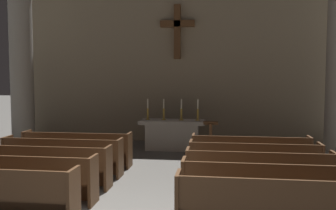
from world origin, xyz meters
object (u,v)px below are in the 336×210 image
column_left_second (21,57)px  altar (172,134)px  pew_right_row_5 (250,153)px  pew_right_row_4 (254,162)px  pew_left_row_3 (44,166)px  candlestick_inner_right (181,113)px  pew_right_row_2 (265,187)px  pew_right_row_3 (259,173)px  pew_left_row_2 (21,178)px  candlestick_inner_left (164,113)px  pew_right_row_1 (273,206)px  candlestick_outer_right (198,114)px  pew_left_row_4 (62,156)px  candlestick_outer_left (148,113)px  lectern (211,141)px  pew_left_row_5 (77,149)px

column_left_second → altar: column_left_second is taller
pew_right_row_5 → pew_right_row_4: bearing=-90.0°
pew_left_row_3 → candlestick_inner_right: bearing=59.7°
pew_right_row_2 → pew_right_row_3: 0.97m
pew_left_row_2 → pew_right_row_3: 4.79m
pew_right_row_4 → pew_right_row_3: bearing=-90.0°
pew_right_row_5 → candlestick_inner_left: candlestick_inner_left is taller
altar → candlestick_inner_left: (-0.30, 0.00, 0.70)m
pew_left_row_2 → candlestick_inner_right: (2.65, 5.50, 0.76)m
pew_right_row_1 → pew_right_row_3: bearing=90.0°
pew_right_row_3 → candlestick_inner_left: bearing=120.3°
pew_right_row_3 → column_left_second: bearing=150.8°
pew_right_row_2 → candlestick_outer_right: 5.75m
pew_left_row_3 → column_left_second: size_ratio=0.47×
pew_left_row_3 → pew_left_row_4: 0.97m
candlestick_outer_left → pew_right_row_2: bearing=-59.9°
pew_right_row_2 → pew_right_row_3: same height
pew_right_row_5 → pew_right_row_1: bearing=-90.0°
column_left_second → candlestick_inner_right: size_ratio=9.12×
pew_left_row_2 → column_left_second: (-2.84, 5.19, 2.66)m
pew_right_row_3 → pew_right_row_4: same height
candlestick_inner_right → lectern: bearing=-50.2°
pew_left_row_4 → candlestick_outer_left: candlestick_outer_left is taller
pew_right_row_2 → candlestick_outer_left: 6.41m
pew_left_row_5 → lectern: 3.90m
pew_left_row_3 → pew_right_row_4: 4.79m
pew_right_row_1 → candlestick_outer_right: bearing=103.0°
pew_left_row_3 → pew_right_row_3: 4.69m
pew_left_row_5 → lectern: size_ratio=2.61×
candlestick_outer_left → pew_right_row_3: bearing=-54.8°
pew_left_row_4 → candlestick_inner_left: bearing=60.1°
pew_right_row_4 → lectern: lectern is taller
lectern → pew_left_row_4: bearing=-147.1°
pew_right_row_1 → candlestick_inner_left: (-2.65, 6.47, 0.76)m
pew_left_row_3 → pew_left_row_4: size_ratio=1.00×
pew_right_row_2 → column_left_second: bearing=145.5°
pew_left_row_2 → pew_right_row_2: 4.69m
pew_right_row_1 → pew_right_row_2: 0.97m
pew_right_row_3 → altar: bearing=117.4°
pew_left_row_5 → candlestick_inner_right: (2.65, 2.59, 0.76)m
pew_left_row_5 → candlestick_outer_left: bearing=60.0°
pew_left_row_2 → pew_left_row_4: bearing=90.0°
pew_left_row_2 → candlestick_outer_left: bearing=74.8°
altar → candlestick_outer_right: candlestick_outer_right is taller
candlestick_inner_left → candlestick_inner_right: (0.60, 0.00, 0.00)m
candlestick_outer_left → candlestick_inner_left: size_ratio=1.00×
pew_left_row_3 → pew_left_row_5: same height
pew_left_row_2 → pew_right_row_3: size_ratio=1.00×
pew_left_row_2 → pew_right_row_1: (4.69, -0.97, 0.00)m
lectern → pew_left_row_5: bearing=-159.1°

